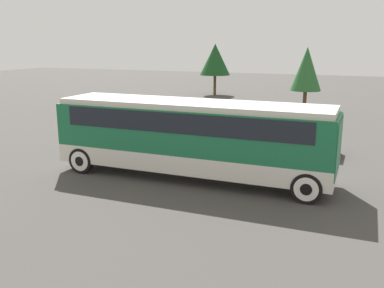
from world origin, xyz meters
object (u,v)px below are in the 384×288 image
(tour_bus, at_px, (194,133))
(parked_car_far, at_px, (291,138))
(parked_car_near, at_px, (143,129))
(parked_car_mid, at_px, (249,124))

(tour_bus, xyz_separation_m, parked_car_far, (2.88, 5.70, -1.17))
(parked_car_near, height_order, parked_car_mid, parked_car_mid)
(parked_car_near, relative_size, parked_car_far, 1.11)
(parked_car_mid, relative_size, parked_car_far, 1.13)
(tour_bus, distance_m, parked_car_far, 6.49)
(parked_car_near, bearing_deg, tour_bus, -44.14)
(parked_car_mid, height_order, parked_car_far, parked_car_mid)
(parked_car_near, distance_m, parked_car_far, 7.87)
(tour_bus, bearing_deg, parked_car_mid, 90.04)
(parked_car_near, height_order, parked_car_far, parked_car_near)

